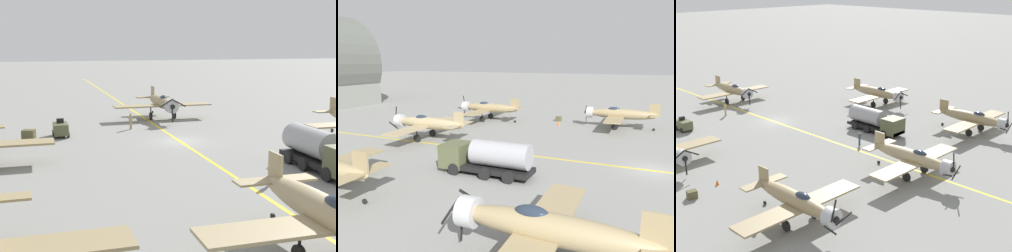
# 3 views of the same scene
# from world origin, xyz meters

# --- Properties ---
(ground_plane) EXTENTS (400.00, 400.00, 0.00)m
(ground_plane) POSITION_xyz_m (0.00, 0.00, 0.00)
(ground_plane) COLOR gray
(taxiway_stripe) EXTENTS (0.30, 160.00, 0.01)m
(taxiway_stripe) POSITION_xyz_m (0.00, 0.00, 0.00)
(taxiway_stripe) COLOR yellow
(taxiway_stripe) RESTS_ON ground
(airplane_far_left) EXTENTS (12.00, 9.98, 3.79)m
(airplane_far_left) POSITION_xyz_m (-15.11, 22.21, 2.01)
(airplane_far_left) COLOR #99855C
(airplane_far_left) RESTS_ON ground
(airplane_far_right) EXTENTS (12.00, 9.98, 3.76)m
(airplane_far_right) POSITION_xyz_m (15.78, 23.98, 2.01)
(airplane_far_right) COLOR #99845B
(airplane_far_right) RESTS_ON ground
(airplane_near_center) EXTENTS (12.00, 9.98, 3.65)m
(airplane_near_center) POSITION_xyz_m (-1.99, -13.36, 2.01)
(airplane_near_center) COLOR tan
(airplane_near_center) RESTS_ON ground
(airplane_far_center) EXTENTS (12.00, 9.98, 3.79)m
(airplane_far_center) POSITION_xyz_m (1.42, 24.98, 2.01)
(airplane_far_center) COLOR tan
(airplane_far_center) RESTS_ON ground
(airplane_mid_left) EXTENTS (12.00, 9.98, 3.65)m
(airplane_mid_left) POSITION_xyz_m (-16.86, 4.52, 2.01)
(airplane_mid_left) COLOR #9E8A61
(airplane_mid_left) RESTS_ON ground
(fuel_tanker) EXTENTS (2.68, 8.00, 2.98)m
(fuel_tanker) POSITION_xyz_m (-6.69, 12.84, 1.51)
(fuel_tanker) COLOR black
(fuel_tanker) RESTS_ON ground
(tow_tractor) EXTENTS (1.57, 2.60, 1.79)m
(tow_tractor) POSITION_xyz_m (10.71, -5.49, 0.79)
(tow_tractor) COLOR #515638
(tow_tractor) RESTS_ON ground
(ground_crew_walking) EXTENTS (0.35, 0.35, 1.62)m
(ground_crew_walking) POSITION_xyz_m (-1.51, 14.85, 0.88)
(ground_crew_walking) COLOR #334256
(ground_crew_walking) RESTS_ON ground
(ground_crew_inspecting) EXTENTS (0.38, 0.38, 1.76)m
(ground_crew_inspecting) POSITION_xyz_m (3.16, -7.47, 0.96)
(ground_crew_inspecting) COLOR tan
(ground_crew_inspecting) RESTS_ON ground
(supply_crate_mid_lane) EXTENTS (1.01, 0.90, 0.73)m
(supply_crate_mid_lane) POSITION_xyz_m (19.70, 13.61, 0.37)
(supply_crate_mid_lane) COLOR brown
(supply_crate_mid_lane) RESTS_ON ground
(traffic_cone) EXTENTS (0.36, 0.36, 0.55)m
(traffic_cone) POSITION_xyz_m (16.58, 12.73, 0.28)
(traffic_cone) COLOR orange
(traffic_cone) RESTS_ON ground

